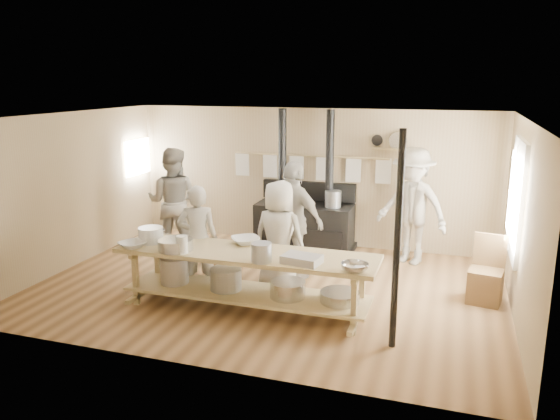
{
  "coord_description": "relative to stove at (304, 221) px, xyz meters",
  "views": [
    {
      "loc": [
        2.62,
        -7.46,
        3.12
      ],
      "look_at": [
        0.13,
        0.2,
        1.19
      ],
      "focal_mm": 35.0,
      "sensor_mm": 36.0,
      "label": 1
    }
  ],
  "objects": [
    {
      "name": "deep_bowl_enamel",
      "position": [
        -1.43,
        -3.03,
        0.44
      ],
      "size": [
        0.43,
        0.43,
        0.22
      ],
      "primitive_type": "cylinder",
      "rotation": [
        0.0,
        0.0,
        -0.29
      ],
      "color": "white",
      "rests_on": "prep_table"
    },
    {
      "name": "bowl_white_a",
      "position": [
        -1.54,
        -3.35,
        0.37
      ],
      "size": [
        0.47,
        0.47,
        0.09
      ],
      "primitive_type": "imported",
      "rotation": [
        0.0,
        0.0,
        -0.42
      ],
      "color": "white",
      "rests_on": "prep_table"
    },
    {
      "name": "bowl_steel_b",
      "position": [
        1.56,
        -3.35,
        0.38
      ],
      "size": [
        0.47,
        0.47,
        0.11
      ],
      "primitive_type": "imported",
      "rotation": [
        0.0,
        0.0,
        3.76
      ],
      "color": "silver",
      "rests_on": "prep_table"
    },
    {
      "name": "roasting_pan",
      "position": [
        0.86,
        -3.25,
        0.38
      ],
      "size": [
        0.52,
        0.39,
        0.11
      ],
      "primitive_type": "cube",
      "rotation": [
        0.0,
        0.0,
        -0.16
      ],
      "color": "#B2B2B7",
      "rests_on": "prep_table"
    },
    {
      "name": "bucket_galv",
      "position": [
        0.36,
        -3.35,
        0.45
      ],
      "size": [
        0.34,
        0.34,
        0.25
      ],
      "primitive_type": "cylinder",
      "rotation": [
        0.0,
        0.0,
        -0.37
      ],
      "color": "gray",
      "rests_on": "prep_table"
    },
    {
      "name": "ground",
      "position": [
        0.01,
        -2.12,
        -0.52
      ],
      "size": [
        7.0,
        7.0,
        0.0
      ],
      "primitive_type": "plane",
      "color": "brown",
      "rests_on": "ground"
    },
    {
      "name": "support_post",
      "position": [
        2.06,
        -3.47,
        0.78
      ],
      "size": [
        0.08,
        0.08,
        2.6
      ],
      "primitive_type": "cylinder",
      "color": "black",
      "rests_on": "ground"
    },
    {
      "name": "room_shell",
      "position": [
        0.01,
        -2.12,
        1.1
      ],
      "size": [
        7.0,
        7.0,
        7.0
      ],
      "color": "tan",
      "rests_on": "ground"
    },
    {
      "name": "cook_far_left",
      "position": [
        -0.92,
        -2.59,
        0.3
      ],
      "size": [
        0.7,
        0.57,
        1.64
      ],
      "primitive_type": "imported",
      "rotation": [
        0.0,
        0.0,
        3.5
      ],
      "color": "#A39D90",
      "rests_on": "ground"
    },
    {
      "name": "prep_table",
      "position": [
        -0.0,
        -3.02,
        -0.0
      ],
      "size": [
        3.6,
        0.9,
        0.85
      ],
      "color": "tan",
      "rests_on": "ground"
    },
    {
      "name": "stove",
      "position": [
        0.0,
        0.0,
        0.0
      ],
      "size": [
        1.9,
        0.75,
        2.6
      ],
      "color": "black",
      "rests_on": "ground"
    },
    {
      "name": "cook_right",
      "position": [
        0.27,
        -1.62,
        0.43
      ],
      "size": [
        1.21,
        0.85,
        1.9
      ],
      "primitive_type": "imported",
      "rotation": [
        0.0,
        0.0,
        2.75
      ],
      "color": "#A39D90",
      "rests_on": "ground"
    },
    {
      "name": "chair",
      "position": [
        3.16,
        -1.69,
        -0.24
      ],
      "size": [
        0.52,
        0.52,
        0.97
      ],
      "rotation": [
        0.0,
        0.0,
        -0.17
      ],
      "color": "brown",
      "rests_on": "ground"
    },
    {
      "name": "towel_rail",
      "position": [
        0.01,
        0.28,
        1.04
      ],
      "size": [
        3.0,
        0.04,
        0.47
      ],
      "color": "tan",
      "rests_on": "ground"
    },
    {
      "name": "mixing_bowl_large",
      "position": [
        -0.93,
        -3.25,
        0.41
      ],
      "size": [
        0.54,
        0.54,
        0.15
      ],
      "primitive_type": "cylinder",
      "rotation": [
        0.0,
        0.0,
        -0.14
      ],
      "color": "silver",
      "rests_on": "prep_table"
    },
    {
      "name": "back_wall_shelf",
      "position": [
        1.47,
        0.32,
        1.48
      ],
      "size": [
        0.63,
        0.14,
        0.32
      ],
      "color": "tan",
      "rests_on": "ground"
    },
    {
      "name": "bowl_steel_a",
      "position": [
        -1.54,
        -2.8,
        0.38
      ],
      "size": [
        0.48,
        0.48,
        0.11
      ],
      "primitive_type": "imported",
      "rotation": [
        0.0,
        0.0,
        0.52
      ],
      "color": "silver",
      "rests_on": "prep_table"
    },
    {
      "name": "cook_by_window",
      "position": [
        1.98,
        -0.26,
        0.49
      ],
      "size": [
        1.49,
        1.21,
        2.02
      ],
      "primitive_type": "imported",
      "rotation": [
        0.0,
        0.0,
        -0.41
      ],
      "color": "#A39D90",
      "rests_on": "ground"
    },
    {
      "name": "cook_center",
      "position": [
        0.21,
        -2.17,
        0.32
      ],
      "size": [
        0.89,
        0.64,
        1.69
      ],
      "primitive_type": "imported",
      "rotation": [
        0.0,
        0.0,
        3.01
      ],
      "color": "#A39D90",
      "rests_on": "ground"
    },
    {
      "name": "left_opening",
      "position": [
        -3.44,
        -0.12,
        1.08
      ],
      "size": [
        0.0,
        0.9,
        0.9
      ],
      "color": "white",
      "rests_on": "ground"
    },
    {
      "name": "cook_left",
      "position": [
        -2.15,
        -1.08,
        0.46
      ],
      "size": [
        1.07,
        0.9,
        1.95
      ],
      "primitive_type": "imported",
      "rotation": [
        0.0,
        0.0,
        3.32
      ],
      "color": "#A39D90",
      "rests_on": "ground"
    },
    {
      "name": "pitcher",
      "position": [
        -0.77,
        -3.35,
        0.45
      ],
      "size": [
        0.16,
        0.16,
        0.24
      ],
      "primitive_type": "cylinder",
      "rotation": [
        0.0,
        0.0,
        -0.05
      ],
      "color": "white",
      "rests_on": "prep_table"
    },
    {
      "name": "window_right",
      "position": [
        3.48,
        -1.52,
        0.98
      ],
      "size": [
        0.09,
        1.5,
        1.65
      ],
      "color": "beige",
      "rests_on": "ground"
    },
    {
      "name": "bowl_white_b",
      "position": [
        -0.12,
        -2.69,
        0.38
      ],
      "size": [
        0.55,
        0.55,
        0.1
      ],
      "primitive_type": "imported",
      "rotation": [
        0.0,
        0.0,
        2.21
      ],
      "color": "white",
      "rests_on": "prep_table"
    }
  ]
}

